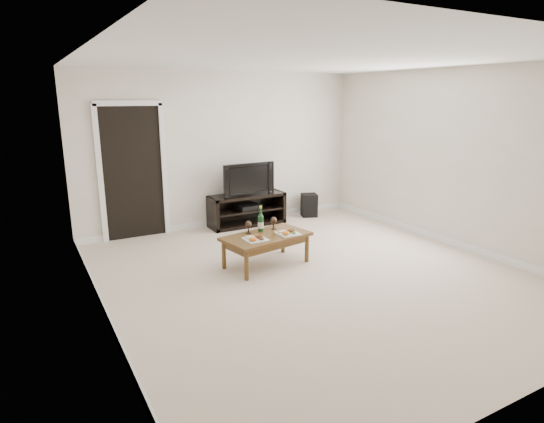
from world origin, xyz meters
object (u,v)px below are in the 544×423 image
Objects in this scene: subwoofer at (309,205)px; coffee_table at (266,250)px; media_console at (247,210)px; television at (247,178)px.

subwoofer is 0.37× the size of coffee_table.
media_console is 1.99m from coffee_table.
coffee_table is (-0.65, -1.88, -0.62)m from television.
media_console is at bearing -158.48° from subwoofer.
media_console is at bearing 71.04° from coffee_table.
coffee_table is (-1.93, -1.86, -0.00)m from subwoofer.
media_console is at bearing 0.00° from television.
media_console is 0.55m from television.
television is 2.27× the size of subwoofer.
television is at bearing 0.00° from media_console.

